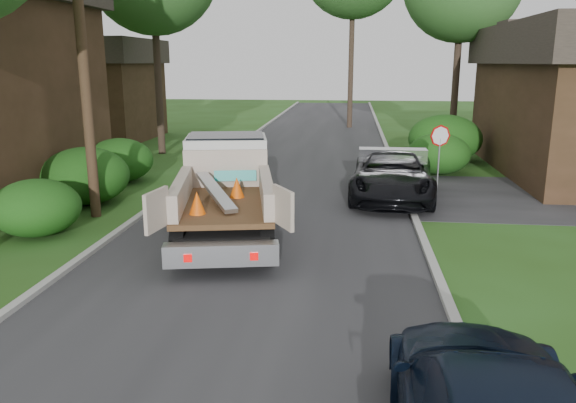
{
  "coord_description": "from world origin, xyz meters",
  "views": [
    {
      "loc": [
        2.16,
        -10.71,
        4.55
      ],
      "look_at": [
        0.64,
        2.7,
        1.2
      ],
      "focal_mm": 35.0,
      "sensor_mm": 36.0,
      "label": 1
    }
  ],
  "objects_px": {
    "flatbed_truck": "(226,180)",
    "black_pickup": "(393,175)",
    "house_left_far": "(90,88)",
    "utility_pole": "(82,40)",
    "stop_sign": "(440,145)"
  },
  "relations": [
    {
      "from": "stop_sign",
      "to": "utility_pole",
      "type": "distance_m",
      "value": 11.91
    },
    {
      "from": "stop_sign",
      "to": "flatbed_truck",
      "type": "height_order",
      "value": "stop_sign"
    },
    {
      "from": "utility_pole",
      "to": "black_pickup",
      "type": "bearing_deg",
      "value": 20.54
    },
    {
      "from": "house_left_far",
      "to": "flatbed_truck",
      "type": "xyz_separation_m",
      "value": [
        12.2,
        -17.65,
        -1.71
      ]
    },
    {
      "from": "utility_pole",
      "to": "flatbed_truck",
      "type": "xyz_separation_m",
      "value": [
        4.18,
        -0.63,
        -3.83
      ]
    },
    {
      "from": "utility_pole",
      "to": "black_pickup",
      "type": "relative_size",
      "value": 1.71
    },
    {
      "from": "house_left_far",
      "to": "black_pickup",
      "type": "height_order",
      "value": "house_left_far"
    },
    {
      "from": "house_left_far",
      "to": "stop_sign",
      "type": "bearing_deg",
      "value": -34.81
    },
    {
      "from": "house_left_far",
      "to": "utility_pole",
      "type": "bearing_deg",
      "value": -64.77
    },
    {
      "from": "utility_pole",
      "to": "flatbed_truck",
      "type": "distance_m",
      "value": 5.71
    },
    {
      "from": "flatbed_truck",
      "to": "black_pickup",
      "type": "relative_size",
      "value": 1.18
    },
    {
      "from": "stop_sign",
      "to": "utility_pole",
      "type": "height_order",
      "value": "utility_pole"
    },
    {
      "from": "black_pickup",
      "to": "stop_sign",
      "type": "bearing_deg",
      "value": 25.24
    },
    {
      "from": "stop_sign",
      "to": "black_pickup",
      "type": "relative_size",
      "value": 0.42
    },
    {
      "from": "utility_pole",
      "to": "flatbed_truck",
      "type": "height_order",
      "value": "utility_pole"
    }
  ]
}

